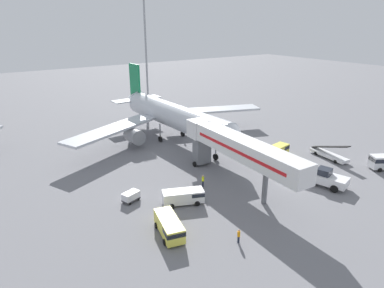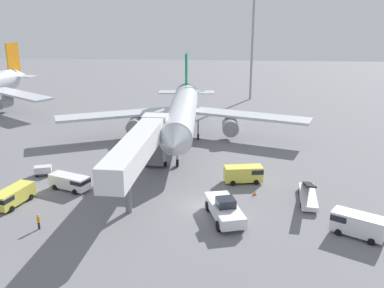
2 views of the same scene
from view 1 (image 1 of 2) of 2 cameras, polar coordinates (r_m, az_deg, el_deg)
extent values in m
plane|color=slate|center=(52.85, 16.82, -6.14)|extent=(300.00, 300.00, 0.00)
cylinder|color=silver|center=(65.73, -2.63, 4.62)|extent=(6.08, 30.47, 4.70)
cone|color=silver|center=(53.18, 7.70, 0.72)|extent=(4.77, 3.79, 4.61)
cone|color=silver|center=(80.71, -9.89, 7.50)|extent=(4.72, 5.78, 4.47)
cube|color=#147A47|center=(78.68, -9.60, 10.43)|extent=(0.56, 4.39, 7.52)
cube|color=silver|center=(80.40, -7.51, 7.75)|extent=(5.78, 3.44, 0.24)
cube|color=silver|center=(77.87, -11.14, 7.15)|extent=(5.78, 3.44, 0.24)
cube|color=silver|center=(75.32, 3.52, 5.77)|extent=(21.11, 11.05, 0.44)
cube|color=silver|center=(63.20, -13.13, 2.48)|extent=(20.77, 12.67, 0.44)
cylinder|color=gray|center=(72.67, 1.98, 3.88)|extent=(2.97, 3.78, 2.81)
cylinder|color=gray|center=(64.06, -9.68, 1.37)|extent=(2.97, 3.78, 2.81)
cylinder|color=gray|center=(57.72, 4.03, -0.74)|extent=(0.28, 0.28, 3.16)
cylinder|color=black|center=(58.30, 4.00, -2.19)|extent=(0.40, 1.11, 1.10)
cylinder|color=gray|center=(69.48, -1.60, 2.92)|extent=(0.28, 0.28, 3.16)
cylinder|color=black|center=(69.95, -1.58, 1.68)|extent=(0.40, 1.11, 1.10)
cylinder|color=gray|center=(66.66, -5.40, 2.09)|extent=(0.28, 0.28, 3.16)
cylinder|color=black|center=(67.15, -5.35, 0.81)|extent=(0.40, 1.11, 1.10)
cube|color=silver|center=(46.40, 8.94, -0.88)|extent=(3.89, 21.34, 2.70)
cube|color=red|center=(45.47, 7.47, -1.24)|extent=(0.79, 17.82, 0.44)
cube|color=silver|center=(54.87, 1.36, 2.66)|extent=(3.56, 2.94, 2.84)
cube|color=#232833|center=(55.84, 0.64, 3.24)|extent=(3.31, 0.38, 0.90)
cube|color=slate|center=(55.56, 1.67, -1.00)|extent=(2.62, 1.91, 4.42)
cylinder|color=black|center=(55.68, 0.42, -3.40)|extent=(0.33, 0.81, 0.80)
cylinder|color=black|center=(57.13, 2.85, -2.80)|extent=(0.33, 0.81, 0.80)
cylinder|color=slate|center=(45.06, 12.18, -6.98)|extent=(0.70, 0.70, 4.82)
cube|color=white|center=(52.90, 20.88, -5.25)|extent=(4.66, 7.87, 1.16)
cube|color=#232833|center=(52.40, 21.39, -4.32)|extent=(2.31, 2.26, 0.90)
cylinder|color=black|center=(53.69, 23.68, -5.96)|extent=(0.69, 1.17, 1.10)
cylinder|color=black|center=(51.44, 22.84, -6.97)|extent=(0.69, 1.17, 1.10)
cylinder|color=black|center=(54.93, 18.90, -4.72)|extent=(0.69, 1.17, 1.10)
cylinder|color=black|center=(52.73, 17.87, -5.66)|extent=(0.69, 1.17, 1.10)
cube|color=white|center=(63.58, 22.06, -1.72)|extent=(2.59, 7.34, 0.55)
cube|color=black|center=(63.07, 22.24, -0.42)|extent=(1.78, 7.29, 2.48)
cylinder|color=black|center=(63.10, 24.01, -2.44)|extent=(0.28, 0.62, 0.60)
cylinder|color=black|center=(61.80, 23.00, -2.75)|extent=(0.28, 0.62, 0.60)
cylinder|color=black|center=(65.59, 21.12, -1.21)|extent=(0.28, 0.62, 0.60)
cylinder|color=black|center=(64.34, 20.09, -1.48)|extent=(0.28, 0.62, 0.60)
cube|color=white|center=(44.51, -1.50, -8.78)|extent=(5.64, 3.76, 1.59)
cube|color=#1E232D|center=(44.67, 0.79, -8.15)|extent=(2.30, 2.44, 0.51)
cylinder|color=black|center=(45.95, 0.32, -8.85)|extent=(0.76, 0.57, 0.68)
cylinder|color=black|center=(44.38, 0.85, -9.97)|extent=(0.76, 0.57, 0.68)
cylinder|color=black|center=(45.43, -3.78, -9.25)|extent=(0.76, 0.57, 0.68)
cylinder|color=black|center=(43.85, -3.41, -10.41)|extent=(0.76, 0.57, 0.68)
cube|color=#E5DB4C|center=(60.54, 14.08, -1.19)|extent=(5.22, 2.80, 1.93)
cube|color=#1E232D|center=(61.76, 14.95, -0.42)|extent=(1.91, 2.24, 0.62)
cylinder|color=black|center=(62.55, 14.04, -1.39)|extent=(0.73, 0.47, 0.68)
cylinder|color=black|center=(61.67, 15.51, -1.84)|extent=(0.73, 0.47, 0.68)
cylinder|color=black|center=(60.11, 12.47, -2.15)|extent=(0.73, 0.47, 0.68)
cylinder|color=black|center=(59.20, 13.98, -2.63)|extent=(0.73, 0.47, 0.68)
cube|color=#E5DB4C|center=(38.74, -3.88, -13.54)|extent=(3.22, 5.76, 1.69)
cube|color=#1E232D|center=(37.07, -3.02, -14.54)|extent=(2.41, 2.16, 0.54)
cylinder|color=black|center=(38.11, -1.61, -15.57)|extent=(0.51, 0.75, 0.68)
cylinder|color=black|center=(37.64, -4.54, -16.15)|extent=(0.51, 0.75, 0.68)
cylinder|color=black|center=(40.76, -3.24, -12.98)|extent=(0.51, 0.75, 0.68)
cylinder|color=black|center=(40.32, -5.96, -13.48)|extent=(0.51, 0.75, 0.68)
cube|color=#1E232D|center=(61.58, 28.68, -2.26)|extent=(2.44, 2.58, 0.66)
cylinder|color=black|center=(61.43, 29.04, -3.82)|extent=(0.77, 0.65, 0.68)
cylinder|color=black|center=(62.90, 28.14, -3.14)|extent=(0.77, 0.65, 0.68)
cube|color=#38383D|center=(46.15, -10.22, -9.13)|extent=(2.53, 1.93, 0.22)
cube|color=silver|center=(45.88, -10.26, -8.52)|extent=(2.53, 1.93, 0.91)
cylinder|color=black|center=(45.36, -10.42, -9.86)|extent=(0.38, 0.23, 0.36)
cylinder|color=black|center=(46.15, -11.44, -9.37)|extent=(0.38, 0.23, 0.36)
cylinder|color=black|center=(46.26, -8.98, -9.13)|extent=(0.38, 0.23, 0.36)
cylinder|color=black|center=(47.04, -10.00, -8.67)|extent=(0.38, 0.23, 0.36)
cylinder|color=#1E2333|center=(49.14, 1.84, -6.71)|extent=(0.29, 0.29, 0.87)
cylinder|color=#D8EA19|center=(48.79, 1.85, -5.89)|extent=(0.39, 0.39, 0.69)
sphere|color=tan|center=(48.59, 1.86, -5.38)|extent=(0.24, 0.24, 0.24)
cylinder|color=#1E2333|center=(38.14, 7.83, -15.63)|extent=(0.33, 0.33, 0.80)
cylinder|color=orange|center=(37.73, 7.88, -14.75)|extent=(0.44, 0.44, 0.63)
sphere|color=tan|center=(37.48, 7.91, -14.19)|extent=(0.22, 0.22, 0.22)
cube|color=black|center=(59.64, 17.62, -3.16)|extent=(0.41, 0.41, 0.03)
cone|color=orange|center=(59.52, 17.65, -2.88)|extent=(0.35, 0.35, 0.61)
cylinder|color=#93969B|center=(103.82, -7.77, 15.50)|extent=(0.56, 0.56, 29.44)
camera|label=2|loc=(43.57, 77.87, 3.52)|focal=40.21mm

